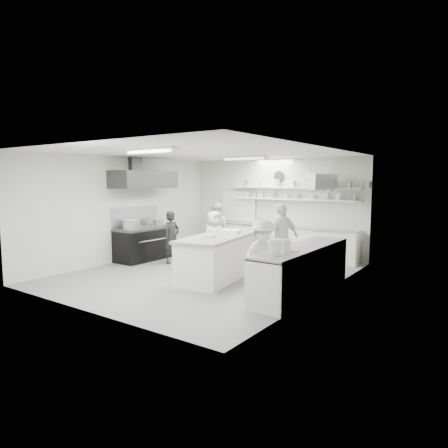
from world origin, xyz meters
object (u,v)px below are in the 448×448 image
Objects in this scene: stove at (145,244)px; cook_stove at (172,237)px; back_counter at (277,241)px; prep_island at (220,257)px; cook_back at (216,228)px; right_counter at (302,271)px.

cook_stove is at bearing 3.75° from stove.
stove is at bearing 96.47° from cook_stove.
cook_stove reaches higher than back_counter.
stove is 4.03m from back_counter.
prep_island is (3.08, -0.50, 0.04)m from stove.
prep_island is at bearing 107.32° from cook_back.
prep_island is (-2.17, 0.10, 0.02)m from right_counter.
prep_island reaches higher than right_counter.
cook_stove reaches higher than stove.
right_counter is 4.89m from cook_back.
cook_back is (-4.12, 2.61, 0.34)m from right_counter.
back_counter is at bearing -176.44° from cook_back.
back_counter is (2.90, 2.80, 0.01)m from stove.
back_counter is 1.97m from cook_back.
cook_back reaches higher than stove.
cook_back reaches higher than back_counter.
back_counter is 3.07× the size of cook_back.
right_counter is (5.25, -0.60, 0.02)m from stove.
stove is 0.36× the size of back_counter.
cook_back is at bearing 147.67° from right_counter.
cook_stove reaches higher than prep_island.
cook_back is (-1.77, -0.79, 0.35)m from back_counter.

